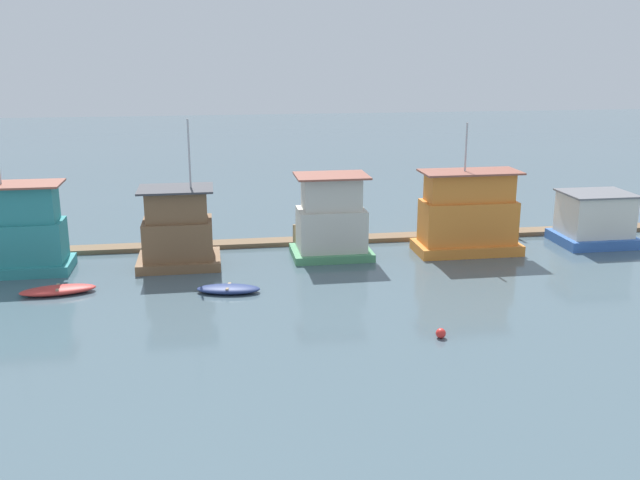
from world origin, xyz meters
TOP-DOWN VIEW (x-y plane):
  - ground_plane at (0.00, 0.00)m, footprint 200.00×200.00m
  - dock_walkway at (0.00, 3.46)m, footprint 51.00×1.47m
  - houseboat_teal at (-18.89, -0.38)m, footprint 7.50×3.21m
  - houseboat_brown at (-8.75, -0.48)m, footprint 5.03×3.83m
  - houseboat_green at (0.89, 0.02)m, footprint 5.07×3.69m
  - houseboat_orange at (9.86, -0.41)m, footprint 6.80×3.23m
  - houseboat_blue at (19.20, 0.29)m, footprint 5.01×4.14m
  - dinghy_red at (-15.16, -4.86)m, footprint 4.17×1.95m
  - dinghy_navy at (-5.90, -6.07)m, footprint 3.68×1.98m
  - mooring_post_centre at (14.64, 2.48)m, footprint 0.24×0.24m
  - mooring_post_far_right at (-1.21, 2.48)m, footprint 0.21×0.21m
  - mooring_post_near_right at (19.18, 2.48)m, footprint 0.22×0.22m
  - buoy_red at (3.68, -13.97)m, footprint 0.47×0.47m

SIDE VIEW (x-z plane):
  - ground_plane at x=0.00m, z-range 0.00..0.00m
  - dock_walkway at x=0.00m, z-range 0.00..0.30m
  - dinghy_navy at x=-5.90m, z-range 0.00..0.43m
  - dinghy_red at x=-15.16m, z-range 0.00..0.45m
  - buoy_red at x=3.68m, z-range 0.00..0.47m
  - mooring_post_far_right at x=-1.21m, z-range 0.00..1.58m
  - mooring_post_near_right at x=19.18m, z-range 0.00..1.67m
  - mooring_post_centre at x=14.64m, z-range 0.00..1.85m
  - houseboat_blue at x=19.20m, z-range -0.10..3.48m
  - houseboat_brown at x=-8.75m, z-range -2.35..6.66m
  - houseboat_green at x=0.89m, z-range -0.33..5.01m
  - houseboat_orange at x=9.86m, z-range -1.83..6.68m
  - houseboat_teal at x=-18.89m, z-range -2.29..7.14m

